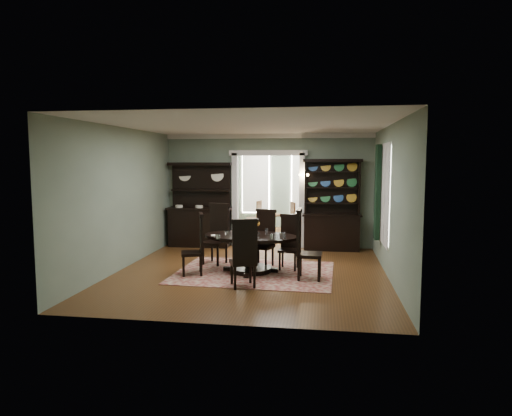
{
  "coord_description": "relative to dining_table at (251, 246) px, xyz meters",
  "views": [
    {
      "loc": [
        1.47,
        -9.08,
        2.31
      ],
      "look_at": [
        0.03,
        0.6,
        1.28
      ],
      "focal_mm": 32.0,
      "sensor_mm": 36.0,
      "label": 1
    }
  ],
  "objects": [
    {
      "name": "dining_table",
      "position": [
        0.0,
        0.0,
        0.0
      ],
      "size": [
        2.11,
        2.04,
        0.77
      ],
      "rotation": [
        0.0,
        0.0,
        -0.14
      ],
      "color": "black",
      "rests_on": "rug"
    },
    {
      "name": "rug",
      "position": [
        0.09,
        -0.05,
        -0.53
      ],
      "size": [
        3.26,
        2.59,
        0.01
      ],
      "primitive_type": "cube",
      "rotation": [
        0.0,
        0.0,
        -0.03
      ],
      "color": "maroon",
      "rests_on": "floor"
    },
    {
      "name": "parlor_chair_right",
      "position": [
        0.68,
        4.44,
        0.03
      ],
      "size": [
        0.5,
        0.49,
        1.06
      ],
      "rotation": [
        0.0,
        0.0,
        -1.18
      ],
      "color": "#543118",
      "rests_on": "parlor_floor"
    },
    {
      "name": "room",
      "position": [
        0.01,
        -0.03,
        1.04
      ],
      "size": [
        5.51,
        6.01,
        3.01
      ],
      "color": "#593417",
      "rests_on": "ground"
    },
    {
      "name": "chair_far_mid",
      "position": [
        0.21,
        0.59,
        0.12
      ],
      "size": [
        0.57,
        0.56,
        1.25
      ],
      "rotation": [
        0.0,
        0.0,
        2.82
      ],
      "color": "black",
      "rests_on": "rug"
    },
    {
      "name": "chair_near",
      "position": [
        0.07,
        -1.21,
        0.13
      ],
      "size": [
        0.6,
        0.59,
        1.28
      ],
      "rotation": [
        0.0,
        0.0,
        0.37
      ],
      "color": "black",
      "rests_on": "rug"
    },
    {
      "name": "chair_far_right",
      "position": [
        0.77,
        0.43,
        0.07
      ],
      "size": [
        0.47,
        0.45,
        1.17
      ],
      "rotation": [
        0.0,
        0.0,
        3.04
      ],
      "color": "black",
      "rests_on": "rug"
    },
    {
      "name": "chair_end_left",
      "position": [
        -1.03,
        -0.38,
        0.12
      ],
      "size": [
        0.56,
        0.58,
        1.25
      ],
      "rotation": [
        0.0,
        0.0,
        1.89
      ],
      "color": "black",
      "rests_on": "rug"
    },
    {
      "name": "wall_sconce",
      "position": [
        0.96,
        2.78,
        1.35
      ],
      "size": [
        0.27,
        0.21,
        0.21
      ],
      "color": "#AF832E",
      "rests_on": "back_wall_right"
    },
    {
      "name": "parlor_chair_left",
      "position": [
        -0.62,
        4.73,
        0.03
      ],
      "size": [
        0.48,
        0.47,
        1.06
      ],
      "rotation": [
        0.0,
        0.0,
        1.35
      ],
      "color": "#543118",
      "rests_on": "parlor_floor"
    },
    {
      "name": "parlor_table",
      "position": [
        -0.12,
        4.6,
        -0.1
      ],
      "size": [
        0.72,
        0.72,
        0.66
      ],
      "color": "#543118",
      "rests_on": "parlor_floor"
    },
    {
      "name": "chair_far_left",
      "position": [
        -0.87,
        0.7,
        0.17
      ],
      "size": [
        0.62,
        0.6,
        1.35
      ],
      "rotation": [
        0.0,
        0.0,
        2.84
      ],
      "color": "black",
      "rests_on": "rug"
    },
    {
      "name": "parlor",
      "position": [
        0.01,
        5.46,
        0.98
      ],
      "size": [
        3.51,
        3.5,
        3.01
      ],
      "color": "#593417",
      "rests_on": "ground"
    },
    {
      "name": "doorway_trim",
      "position": [
        0.01,
        2.93,
        1.08
      ],
      "size": [
        2.08,
        0.25,
        2.57
      ],
      "color": "silver",
      "rests_on": "floor"
    },
    {
      "name": "welsh_dresser",
      "position": [
        1.69,
        2.68,
        0.31
      ],
      "size": [
        1.51,
        0.58,
        2.34
      ],
      "rotation": [
        0.0,
        0.0,
        0.02
      ],
      "color": "black",
      "rests_on": "floor"
    },
    {
      "name": "sideboard",
      "position": [
        -1.81,
        2.67,
        0.25
      ],
      "size": [
        1.72,
        0.63,
        2.25
      ],
      "rotation": [
        0.0,
        0.0,
        0.02
      ],
      "color": "black",
      "rests_on": "floor"
    },
    {
      "name": "centerpiece",
      "position": [
        0.05,
        -0.07,
        0.31
      ],
      "size": [
        1.56,
        1.0,
        0.26
      ],
      "color": "white",
      "rests_on": "dining_table"
    },
    {
      "name": "right_window",
      "position": [
        2.7,
        0.86,
        1.06
      ],
      "size": [
        0.15,
        1.47,
        2.12
      ],
      "color": "white",
      "rests_on": "wall_right"
    },
    {
      "name": "chair_end_right",
      "position": [
        1.11,
        -0.42,
        0.18
      ],
      "size": [
        0.5,
        0.53,
        1.37
      ],
      "rotation": [
        0.0,
        0.0,
        -1.6
      ],
      "color": "black",
      "rests_on": "rug"
    }
  ]
}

